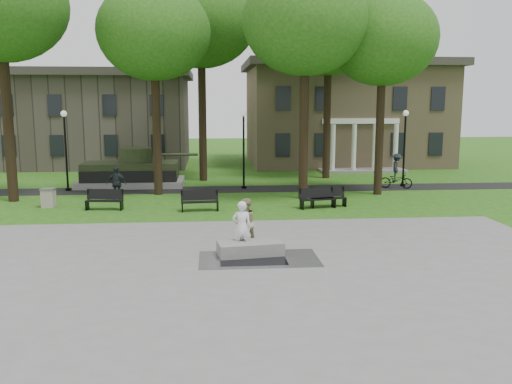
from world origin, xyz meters
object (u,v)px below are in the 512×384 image
(skateboarder, at_px, (242,227))
(trash_bin, at_px, (48,198))
(cyclist, at_px, (396,174))
(park_bench_0, at_px, (105,199))
(concrete_block, at_px, (250,248))
(friend_watching, at_px, (245,223))

(skateboarder, xyz_separation_m, trash_bin, (-9.15, 9.25, -0.45))
(skateboarder, distance_m, cyclist, 17.17)
(skateboarder, height_order, trash_bin, skateboarder)
(skateboarder, bearing_deg, cyclist, -124.63)
(skateboarder, xyz_separation_m, park_bench_0, (-6.24, 8.38, -0.41))
(concrete_block, bearing_deg, cyclist, 54.43)
(cyclist, relative_size, trash_bin, 2.23)
(concrete_block, xyz_separation_m, trash_bin, (-9.43, 9.52, 0.24))
(concrete_block, relative_size, park_bench_0, 1.20)
(concrete_block, relative_size, trash_bin, 2.29)
(skateboarder, relative_size, cyclist, 0.86)
(skateboarder, distance_m, park_bench_0, 10.46)
(concrete_block, xyz_separation_m, park_bench_0, (-6.51, 8.65, 0.28))
(cyclist, xyz_separation_m, trash_bin, (-19.44, -4.49, -0.39))
(concrete_block, distance_m, park_bench_0, 10.83)
(friend_watching, bearing_deg, park_bench_0, -76.22)
(park_bench_0, bearing_deg, skateboarder, -46.94)
(friend_watching, distance_m, cyclist, 16.45)
(concrete_block, distance_m, cyclist, 17.23)
(trash_bin, bearing_deg, park_bench_0, -16.59)
(friend_watching, distance_m, park_bench_0, 9.95)
(friend_watching, xyz_separation_m, park_bench_0, (-6.41, 7.61, -0.39))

